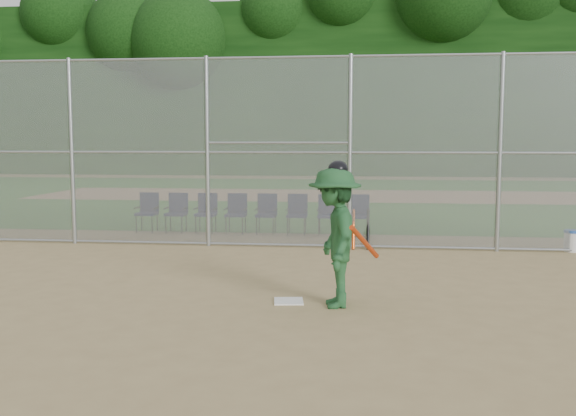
# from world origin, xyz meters

# --- Properties ---
(ground) EXTENTS (100.00, 100.00, 0.00)m
(ground) POSITION_xyz_m (0.00, 0.00, 0.00)
(ground) COLOR tan
(ground) RESTS_ON ground
(grass_strip) EXTENTS (100.00, 100.00, 0.00)m
(grass_strip) POSITION_xyz_m (0.00, 18.00, 0.01)
(grass_strip) COLOR #25621D
(grass_strip) RESTS_ON ground
(dirt_patch_far) EXTENTS (24.00, 24.00, 0.00)m
(dirt_patch_far) POSITION_xyz_m (0.00, 18.00, 0.01)
(dirt_patch_far) COLOR tan
(dirt_patch_far) RESTS_ON ground
(backstop_fence) EXTENTS (16.09, 0.09, 4.00)m
(backstop_fence) POSITION_xyz_m (0.00, 5.00, 2.07)
(backstop_fence) COLOR gray
(backstop_fence) RESTS_ON ground
(treeline) EXTENTS (81.00, 60.00, 11.00)m
(treeline) POSITION_xyz_m (0.00, 20.00, 5.50)
(treeline) COLOR black
(treeline) RESTS_ON ground
(home_plate) EXTENTS (0.45, 0.45, 0.02)m
(home_plate) POSITION_xyz_m (0.25, 0.42, 0.01)
(home_plate) COLOR white
(home_plate) RESTS_ON ground
(batter_at_plate) EXTENTS (1.05, 1.41, 1.98)m
(batter_at_plate) POSITION_xyz_m (0.89, 0.26, 0.96)
(batter_at_plate) COLOR #205028
(batter_at_plate) RESTS_ON ground
(water_cooler) EXTENTS (0.35, 0.35, 0.44)m
(water_cooler) POSITION_xyz_m (5.52, 5.13, 0.22)
(water_cooler) COLOR white
(water_cooler) RESTS_ON ground
(spare_bats) EXTENTS (0.36, 0.36, 0.82)m
(spare_bats) POSITION_xyz_m (1.24, 4.99, 0.41)
(spare_bats) COLOR #D84C14
(spare_bats) RESTS_ON ground
(chair_0) EXTENTS (0.54, 0.52, 0.96)m
(chair_0) POSITION_xyz_m (-4.01, 6.89, 0.48)
(chair_0) COLOR #11153E
(chair_0) RESTS_ON ground
(chair_1) EXTENTS (0.54, 0.52, 0.96)m
(chair_1) POSITION_xyz_m (-3.26, 6.89, 0.48)
(chair_1) COLOR #11153E
(chair_1) RESTS_ON ground
(chair_2) EXTENTS (0.54, 0.52, 0.96)m
(chair_2) POSITION_xyz_m (-2.52, 6.89, 0.48)
(chair_2) COLOR #11153E
(chair_2) RESTS_ON ground
(chair_3) EXTENTS (0.54, 0.52, 0.96)m
(chair_3) POSITION_xyz_m (-1.77, 6.89, 0.48)
(chair_3) COLOR #11153E
(chair_3) RESTS_ON ground
(chair_4) EXTENTS (0.54, 0.52, 0.96)m
(chair_4) POSITION_xyz_m (-1.03, 6.89, 0.48)
(chair_4) COLOR #11153E
(chair_4) RESTS_ON ground
(chair_5) EXTENTS (0.54, 0.52, 0.96)m
(chair_5) POSITION_xyz_m (-0.29, 6.89, 0.48)
(chair_5) COLOR #11153E
(chair_5) RESTS_ON ground
(chair_6) EXTENTS (0.54, 0.52, 0.96)m
(chair_6) POSITION_xyz_m (0.46, 6.89, 0.48)
(chair_6) COLOR #11153E
(chair_6) RESTS_ON ground
(chair_7) EXTENTS (0.54, 0.52, 0.96)m
(chair_7) POSITION_xyz_m (1.20, 6.89, 0.48)
(chair_7) COLOR #11153E
(chair_7) RESTS_ON ground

